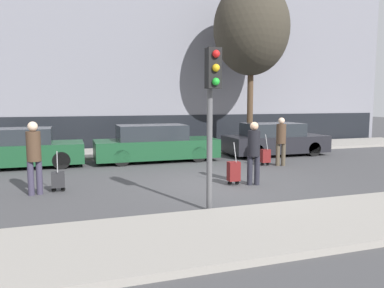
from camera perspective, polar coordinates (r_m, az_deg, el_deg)
ground_plane at (r=10.58m, az=5.05°, el=-6.10°), size 80.00×80.00×0.00m
sidewalk_near at (r=7.39m, az=16.90°, el=-11.46°), size 28.00×2.50×0.12m
sidewalk_far at (r=17.12m, az=-4.28°, el=-1.04°), size 28.00×3.00×0.12m
building_facade at (r=20.92m, az=-6.96°, el=18.27°), size 28.00×2.85×13.20m
parked_car_0 at (r=14.36m, az=-24.47°, el=-0.71°), size 4.04×1.72×1.38m
parked_car_1 at (r=14.52m, az=-5.62°, el=-0.03°), size 4.69×1.71×1.41m
parked_car_2 at (r=16.46m, az=12.51°, el=0.58°), size 4.34×1.80×1.38m
pedestrian_left at (r=9.95m, az=-22.95°, el=-1.30°), size 0.34×0.34×1.82m
trolley_left at (r=10.19m, az=-19.74°, el=-5.14°), size 0.34×0.29×1.05m
pedestrian_center at (r=10.41m, az=9.40°, el=-0.80°), size 0.34×0.34×1.75m
trolley_center at (r=10.41m, az=6.36°, el=-4.17°), size 0.34×0.29×1.19m
pedestrian_right at (r=13.74m, az=13.41°, el=0.83°), size 0.34×0.34×1.73m
trolley_right at (r=13.71m, az=11.10°, el=-1.80°), size 0.34×0.29×1.13m
traffic_light at (r=7.62m, az=3.04°, el=7.27°), size 0.28×0.47×3.36m
bare_tree_near_crossing at (r=18.47m, az=9.03°, el=16.94°), size 3.55×3.55×7.74m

